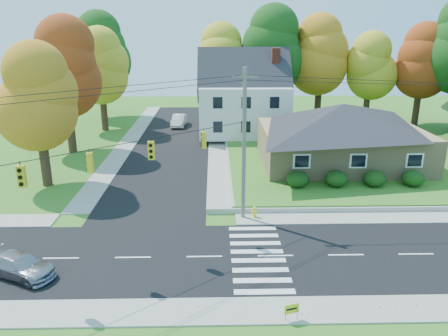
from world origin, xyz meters
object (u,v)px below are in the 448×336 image
(white_car, at_px, (179,120))
(fire_hydrant, at_px, (255,213))
(ranch_house, at_px, (342,133))
(silver_sedan, at_px, (19,265))

(white_car, bearing_deg, fire_hydrant, -71.73)
(ranch_house, bearing_deg, silver_sedan, -140.44)
(ranch_house, relative_size, silver_sedan, 3.61)
(ranch_house, height_order, white_car, ranch_house)
(ranch_house, relative_size, fire_hydrant, 18.10)
(silver_sedan, bearing_deg, ranch_house, -25.80)
(silver_sedan, height_order, white_car, white_car)
(ranch_house, bearing_deg, fire_hydrant, -128.92)
(ranch_house, distance_m, silver_sedan, 27.98)
(white_car, relative_size, fire_hydrant, 5.58)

